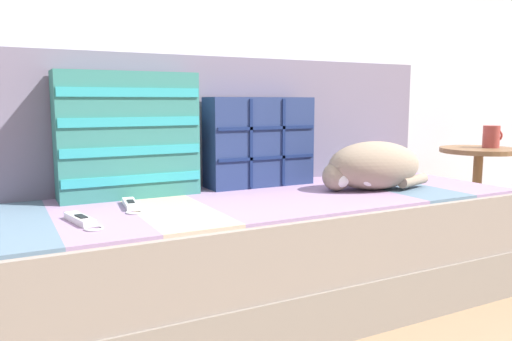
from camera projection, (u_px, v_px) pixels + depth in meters
ground_plane at (249, 326)px, 1.63m from camera, size 14.00×14.00×0.00m
couch at (229, 255)px, 1.74m from camera, size 2.19×0.79×0.40m
sofa_backrest at (193, 122)px, 1.96m from camera, size 2.14×0.14×0.50m
throw_pillow_quilted at (259, 142)px, 1.95m from camera, size 0.43×0.14×0.34m
throw_pillow_striped at (128, 135)px, 1.71m from camera, size 0.47×0.14×0.43m
sleeping_cat at (371, 167)px, 1.86m from camera, size 0.43×0.28×0.18m
game_remote_near at (81, 220)px, 1.36m from camera, size 0.08×0.20×0.02m
game_remote_far at (131, 205)px, 1.56m from camera, size 0.07×0.20×0.02m
end_table at (477, 181)px, 2.41m from camera, size 0.36×0.36×0.51m
coffee_mug at (491, 137)px, 2.39m from camera, size 0.09×0.08×0.11m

